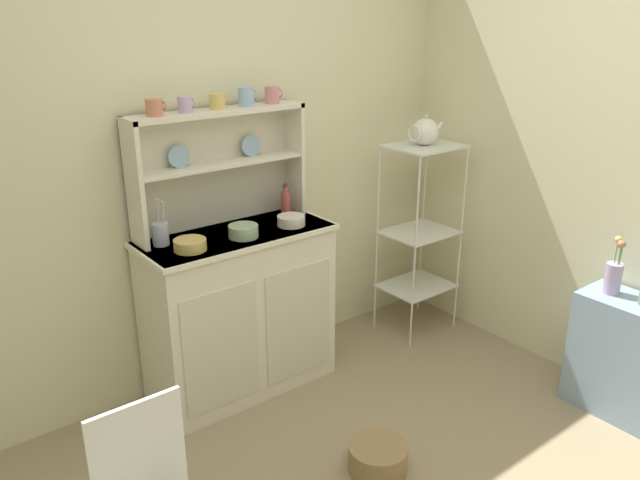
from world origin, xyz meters
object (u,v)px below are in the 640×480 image
(floor_basket, at_px, (378,458))
(jam_bottle, at_px, (286,203))
(cup_terracotta_0, at_px, (154,107))
(utensil_jar, at_px, (160,234))
(hutch_cabinet, at_px, (240,310))
(bowl_mixing_large, at_px, (190,245))
(porcelain_teapot, at_px, (425,132))
(side_shelf_blue, at_px, (623,357))
(bakers_rack, at_px, (420,221))
(hutch_shelf_unit, at_px, (216,158))
(flower_vase, at_px, (614,274))

(floor_basket, distance_m, jam_bottle, 1.41)
(cup_terracotta_0, height_order, utensil_jar, cup_terracotta_0)
(hutch_cabinet, relative_size, bowl_mixing_large, 6.49)
(jam_bottle, relative_size, porcelain_teapot, 0.70)
(side_shelf_blue, bearing_deg, jam_bottle, 125.14)
(bakers_rack, relative_size, porcelain_teapot, 4.84)
(hutch_cabinet, height_order, utensil_jar, utensil_jar)
(side_shelf_blue, xyz_separation_m, bowl_mixing_large, (-1.71, 1.32, 0.61))
(hutch_cabinet, relative_size, utensil_jar, 4.38)
(floor_basket, bearing_deg, bowl_mixing_large, 114.81)
(side_shelf_blue, relative_size, cup_terracotta_0, 6.85)
(bowl_mixing_large, bearing_deg, side_shelf_blue, -37.71)
(hutch_cabinet, distance_m, hutch_shelf_unit, 0.81)
(hutch_cabinet, height_order, jam_bottle, jam_bottle)
(hutch_shelf_unit, xyz_separation_m, flower_vase, (1.41, -1.43, -0.53))
(cup_terracotta_0, distance_m, jam_bottle, 0.91)
(hutch_shelf_unit, distance_m, bowl_mixing_large, 0.50)
(bowl_mixing_large, bearing_deg, flower_vase, -35.12)
(hutch_cabinet, bearing_deg, cup_terracotta_0, 159.34)
(cup_terracotta_0, distance_m, flower_vase, 2.37)
(hutch_shelf_unit, xyz_separation_m, cup_terracotta_0, (-0.32, -0.04, 0.29))
(bowl_mixing_large, bearing_deg, porcelain_teapot, -1.22)
(jam_bottle, bearing_deg, porcelain_teapot, -12.38)
(hutch_cabinet, relative_size, side_shelf_blue, 1.61)
(side_shelf_blue, bearing_deg, porcelain_teapot, 97.27)
(hutch_shelf_unit, bearing_deg, bowl_mixing_large, -141.27)
(side_shelf_blue, bearing_deg, hutch_cabinet, 135.41)
(porcelain_teapot, bearing_deg, flower_vase, -81.98)
(hutch_shelf_unit, bearing_deg, cup_terracotta_0, -173.03)
(bowl_mixing_large, relative_size, jam_bottle, 0.89)
(bowl_mixing_large, xyz_separation_m, flower_vase, (1.71, -1.20, -0.20))
(bakers_rack, distance_m, cup_terracotta_0, 1.79)
(utensil_jar, height_order, flower_vase, utensil_jar)
(utensil_jar, relative_size, flower_vase, 0.77)
(hutch_shelf_unit, relative_size, floor_basket, 3.49)
(bakers_rack, xyz_separation_m, flower_vase, (0.16, -1.17, -0.00))
(floor_basket, bearing_deg, hutch_cabinet, 97.06)
(floor_basket, bearing_deg, porcelain_teapot, 37.33)
(side_shelf_blue, bearing_deg, bakers_rack, 97.20)
(bakers_rack, xyz_separation_m, utensil_jar, (-1.62, 0.18, 0.23))
(porcelain_teapot, bearing_deg, bowl_mixing_large, 178.78)
(flower_vase, bearing_deg, hutch_cabinet, 137.97)
(utensil_jar, distance_m, porcelain_teapot, 1.66)
(flower_vase, bearing_deg, bakers_rack, 97.94)
(bowl_mixing_large, height_order, jam_bottle, jam_bottle)
(jam_bottle, xyz_separation_m, porcelain_teapot, (0.88, -0.19, 0.32))
(porcelain_teapot, bearing_deg, hutch_shelf_unit, 167.88)
(flower_vase, bearing_deg, jam_bottle, 127.44)
(side_shelf_blue, relative_size, bowl_mixing_large, 4.03)
(bowl_mixing_large, bearing_deg, hutch_cabinet, 14.03)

